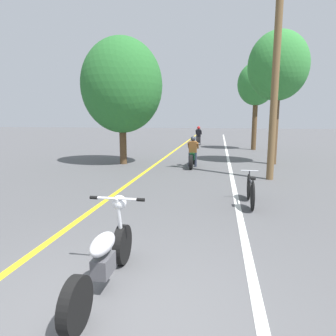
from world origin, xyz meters
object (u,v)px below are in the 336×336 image
at_px(utility_pole, 276,69).
at_px(motorcycle_rider_lead, 193,155).
at_px(roadside_tree_right_far, 256,85).
at_px(bicycle_parked, 251,190).
at_px(roadside_tree_left, 122,86).
at_px(roadside_tree_right_near, 278,67).
at_px(motorcycle_rider_far, 198,138).
at_px(motorcycle_foreground, 105,256).

distance_m(utility_pole, motorcycle_rider_lead, 4.94).
distance_m(roadside_tree_right_far, bicycle_parked, 14.08).
xyz_separation_m(roadside_tree_right_far, roadside_tree_left, (-6.71, -7.52, -0.71)).
height_order(roadside_tree_right_near, roadside_tree_right_far, roadside_tree_right_near).
distance_m(utility_pole, roadside_tree_right_near, 3.83).
bearing_deg(roadside_tree_left, motorcycle_rider_far, 75.02).
bearing_deg(motorcycle_foreground, motorcycle_rider_lead, 88.59).
bearing_deg(utility_pole, motorcycle_rider_lead, 141.50).
relative_size(motorcycle_foreground, motorcycle_rider_far, 0.95).
height_order(motorcycle_foreground, bicycle_parked, motorcycle_foreground).
distance_m(motorcycle_rider_far, bicycle_parked, 16.53).
height_order(motorcycle_rider_lead, bicycle_parked, motorcycle_rider_lead).
bearing_deg(bicycle_parked, roadside_tree_right_near, 76.48).
xyz_separation_m(motorcycle_foreground, motorcycle_rider_far, (-0.25, 20.48, 0.13)).
height_order(roadside_tree_right_near, roadside_tree_left, roadside_tree_right_near).
bearing_deg(roadside_tree_right_near, motorcycle_foreground, -109.08).
bearing_deg(motorcycle_rider_lead, bicycle_parked, -71.10).
relative_size(roadside_tree_right_near, motorcycle_rider_lead, 2.78).
relative_size(roadside_tree_left, bicycle_parked, 3.46).
bearing_deg(roadside_tree_left, motorcycle_foreground, -73.15).
bearing_deg(motorcycle_rider_far, motorcycle_foreground, -89.29).
distance_m(roadside_tree_right_near, roadside_tree_right_far, 6.41).
xyz_separation_m(motorcycle_rider_lead, bicycle_parked, (1.93, -5.64, -0.14)).
relative_size(roadside_tree_left, motorcycle_rider_far, 2.63).
distance_m(roadside_tree_left, motorcycle_rider_far, 11.21).
relative_size(utility_pole, bicycle_parked, 4.44).
bearing_deg(motorcycle_foreground, roadside_tree_right_far, 78.21).
height_order(utility_pole, motorcycle_foreground, utility_pole).
height_order(roadside_tree_left, bicycle_parked, roadside_tree_left).
height_order(roadside_tree_right_far, motorcycle_foreground, roadside_tree_right_far).
relative_size(roadside_tree_right_near, roadside_tree_right_far, 1.04).
distance_m(roadside_tree_left, bicycle_parked, 8.51).
relative_size(utility_pole, roadside_tree_right_near, 1.23).
relative_size(roadside_tree_right_near, roadside_tree_left, 1.04).
relative_size(utility_pole, motorcycle_rider_lead, 3.42).
xyz_separation_m(motorcycle_rider_lead, motorcycle_rider_far, (-0.49, 10.71, 0.05)).
height_order(utility_pole, roadside_tree_right_near, utility_pole).
xyz_separation_m(roadside_tree_left, motorcycle_rider_lead, (3.29, -0.28, -3.06)).
xyz_separation_m(utility_pole, roadside_tree_left, (-6.20, 2.60, -0.18)).
relative_size(utility_pole, motorcycle_foreground, 3.55).
distance_m(roadside_tree_left, motorcycle_foreground, 10.96).
xyz_separation_m(utility_pole, roadside_tree_right_far, (0.51, 10.12, 0.53)).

